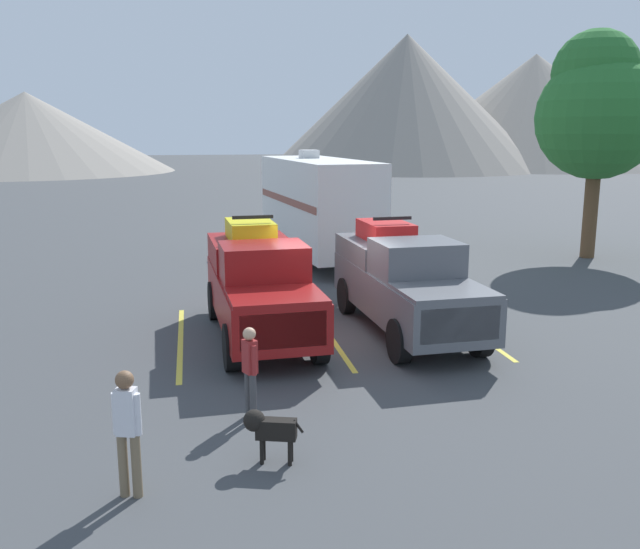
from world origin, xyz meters
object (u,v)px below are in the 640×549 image
pickup_truck_a (259,283)px  person_b (250,366)px  person_a (127,425)px  dog (267,427)px  camper_trailer_a (318,204)px  pickup_truck_b (404,280)px

pickup_truck_a → person_b: (-0.61, -4.57, -0.36)m
person_a → dog: bearing=18.0°
pickup_truck_a → person_a: 7.16m
person_b → dog: bearing=-86.7°
pickup_truck_a → camper_trailer_a: camper_trailer_a is taller
person_a → dog: size_ratio=2.04×
person_a → person_b: size_ratio=1.11×
pickup_truck_a → person_a: size_ratio=3.36×
pickup_truck_a → camper_trailer_a: size_ratio=0.65×
pickup_truck_a → camper_trailer_a: bearing=71.1°
camper_trailer_a → person_b: camper_trailer_a is taller
camper_trailer_a → dog: 15.47m
pickup_truck_a → dog: pickup_truck_a is taller
person_b → dog: (0.09, -1.59, -0.35)m
person_a → person_b: (1.75, 2.18, -0.10)m
pickup_truck_b → pickup_truck_a: bearing=177.3°
pickup_truck_b → person_a: bearing=-131.1°
camper_trailer_a → person_b: bearing=-105.2°
pickup_truck_a → pickup_truck_b: 3.40m
camper_trailer_a → person_b: size_ratio=5.68×
camper_trailer_a → dog: camper_trailer_a is taller
dog → person_b: bearing=93.3°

